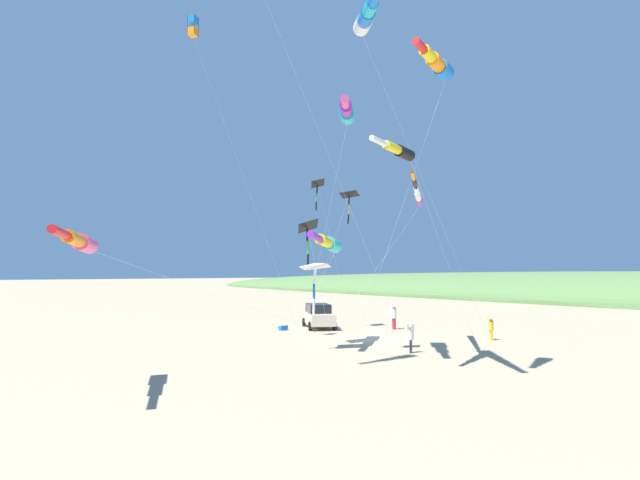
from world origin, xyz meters
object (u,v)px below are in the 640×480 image
(parked_car, at_px, (319,316))
(kite_windsock_yellow_midlevel, at_px, (368,14))
(kite_delta_green_low_center, at_px, (315,267))
(kite_box_red_high_left, at_px, (193,27))
(kite_delta_long_streamer_right, at_px, (307,227))
(kite_windsock_checkered_midright, at_px, (347,112))
(person_adult_flyer, at_px, (394,315))
(person_child_grey_jacket, at_px, (491,327))
(cooler_box, at_px, (283,327))
(kite_windsock_black_fish_shape, at_px, (398,150))
(kite_windsock_white_trailing, at_px, (417,195))
(kite_windsock_blue_topmost, at_px, (79,241))
(kite_delta_magenta_far_left, at_px, (317,184))
(kite_delta_teal_far_right, at_px, (349,195))
(kite_windsock_purple_drifting, at_px, (328,243))
(person_child_green_jacket, at_px, (411,336))
(kite_windsock_striped_overhead, at_px, (436,63))

(parked_car, distance_m, kite_windsock_yellow_midlevel, 22.97)
(kite_delta_green_low_center, distance_m, kite_box_red_high_left, 16.49)
(kite_delta_long_streamer_right, height_order, kite_box_red_high_left, kite_box_red_high_left)
(kite_delta_long_streamer_right, distance_m, kite_box_red_high_left, 14.05)
(kite_delta_long_streamer_right, xyz_separation_m, kite_windsock_checkered_midright, (1.08, 4.82, 5.56))
(person_adult_flyer, distance_m, person_child_grey_jacket, 7.98)
(cooler_box, relative_size, kite_delta_long_streamer_right, 0.08)
(kite_windsock_black_fish_shape, distance_m, kite_windsock_yellow_midlevel, 6.04)
(kite_windsock_yellow_midlevel, xyz_separation_m, kite_windsock_white_trailing, (-7.64, -3.71, -6.73))
(person_child_grey_jacket, distance_m, kite_windsock_yellow_midlevel, 20.33)
(kite_windsock_blue_topmost, xyz_separation_m, kite_delta_magenta_far_left, (-19.03, -10.18, 5.69))
(kite_delta_teal_far_right, bearing_deg, person_child_grey_jacket, 169.40)
(kite_windsock_yellow_midlevel, relative_size, kite_delta_magenta_far_left, 1.42)
(kite_delta_long_streamer_right, relative_size, kite_delta_magenta_far_left, 0.70)
(kite_delta_green_low_center, distance_m, kite_windsock_checkered_midright, 8.66)
(cooler_box, xyz_separation_m, kite_windsock_purple_drifting, (2.17, 7.83, 5.87))
(kite_delta_long_streamer_right, relative_size, kite_windsock_white_trailing, 0.66)
(person_child_green_jacket, relative_size, person_child_grey_jacket, 1.10)
(person_child_green_jacket, relative_size, kite_delta_teal_far_right, 0.17)
(parked_car, height_order, kite_delta_green_low_center, kite_delta_green_low_center)
(person_child_grey_jacket, relative_size, kite_windsock_white_trailing, 0.12)
(person_adult_flyer, height_order, kite_windsock_striped_overhead, kite_windsock_striped_overhead)
(person_child_green_jacket, height_order, kite_windsock_striped_overhead, kite_windsock_striped_overhead)
(kite_windsock_black_fish_shape, distance_m, kite_delta_teal_far_right, 4.99)
(kite_delta_teal_far_right, relative_size, kite_windsock_white_trailing, 0.78)
(kite_windsock_checkered_midright, bearing_deg, kite_delta_green_low_center, -98.73)
(kite_windsock_purple_drifting, xyz_separation_m, kite_windsock_white_trailing, (-3.44, 4.06, 2.76))
(parked_car, distance_m, kite_windsock_white_trailing, 13.93)
(cooler_box, bearing_deg, kite_box_red_high_left, 18.62)
(kite_delta_long_streamer_right, height_order, kite_windsock_yellow_midlevel, kite_windsock_yellow_midlevel)
(person_child_green_jacket, distance_m, kite_windsock_blue_topmost, 16.92)
(person_child_green_jacket, distance_m, kite_windsock_purple_drifting, 7.35)
(kite_windsock_striped_overhead, xyz_separation_m, kite_delta_magenta_far_left, (-6.78, -16.65, -2.06))
(person_child_green_jacket, bearing_deg, kite_windsock_purple_drifting, -70.81)
(parked_car, bearing_deg, kite_windsock_striped_overhead, 66.70)
(parked_car, xyz_separation_m, person_adult_flyer, (-3.95, 4.21, 0.11))
(kite_windsock_blue_topmost, bearing_deg, parked_car, -151.33)
(kite_windsock_checkered_midright, bearing_deg, parked_car, -122.59)
(person_adult_flyer, bearing_deg, kite_delta_magenta_far_left, -38.51)
(kite_delta_teal_far_right, relative_size, kite_windsock_yellow_midlevel, 0.59)
(kite_windsock_striped_overhead, bearing_deg, kite_delta_green_low_center, -93.90)
(kite_box_red_high_left, bearing_deg, kite_windsock_purple_drifting, 143.81)
(person_child_green_jacket, bearing_deg, kite_delta_green_low_center, -50.28)
(kite_windsock_purple_drifting, height_order, kite_delta_magenta_far_left, kite_delta_magenta_far_left)
(kite_windsock_blue_topmost, bearing_deg, kite_windsock_black_fish_shape, 161.55)
(kite_windsock_striped_overhead, xyz_separation_m, kite_windsock_checkered_midright, (-0.12, -5.80, -0.57))
(cooler_box, xyz_separation_m, kite_delta_magenta_far_left, (-2.33, 1.10, 10.91))
(cooler_box, bearing_deg, kite_windsock_yellow_midlevel, 67.75)
(kite_delta_teal_far_right, xyz_separation_m, kite_windsock_purple_drifting, (-0.97, -2.93, -2.43))
(kite_windsock_purple_drifting, relative_size, kite_windsock_yellow_midlevel, 0.58)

